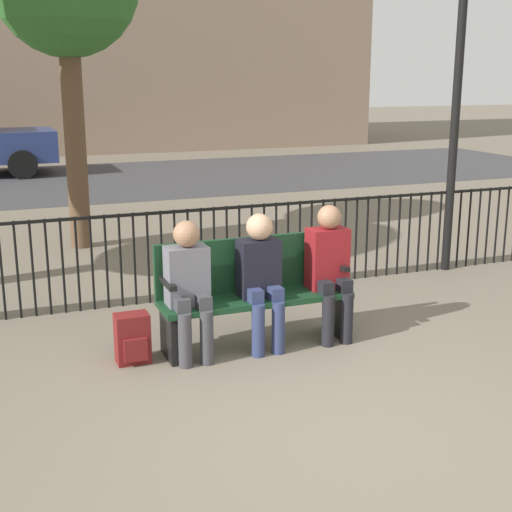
# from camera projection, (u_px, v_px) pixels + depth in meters

# --- Properties ---
(ground_plane) EXTENTS (80.00, 80.00, 0.00)m
(ground_plane) POSITION_uv_depth(u_px,v_px,m) (347.00, 431.00, 4.68)
(ground_plane) COLOR #706656
(park_bench) EXTENTS (1.65, 0.45, 0.92)m
(park_bench) POSITION_uv_depth(u_px,v_px,m) (253.00, 289.00, 6.10)
(park_bench) COLOR #14381E
(park_bench) RESTS_ON ground
(seated_person_0) EXTENTS (0.34, 0.39, 1.15)m
(seated_person_0) POSITION_uv_depth(u_px,v_px,m) (189.00, 282.00, 5.73)
(seated_person_0) COLOR #3D3D42
(seated_person_0) RESTS_ON ground
(seated_person_1) EXTENTS (0.34, 0.39, 1.16)m
(seated_person_1) POSITION_uv_depth(u_px,v_px,m) (261.00, 273.00, 5.95)
(seated_person_1) COLOR navy
(seated_person_1) RESTS_ON ground
(seated_person_2) EXTENTS (0.34, 0.39, 1.19)m
(seated_person_2) POSITION_uv_depth(u_px,v_px,m) (330.00, 265.00, 6.18)
(seated_person_2) COLOR black
(seated_person_2) RESTS_ON ground
(backpack) EXTENTS (0.27, 0.23, 0.41)m
(backpack) POSITION_uv_depth(u_px,v_px,m) (133.00, 339.00, 5.75)
(backpack) COLOR maroon
(backpack) RESTS_ON ground
(fence_railing) EXTENTS (9.01, 0.03, 0.95)m
(fence_railing) POSITION_uv_depth(u_px,v_px,m) (202.00, 245.00, 7.36)
(fence_railing) COLOR black
(fence_railing) RESTS_ON ground
(lamp_post) EXTENTS (0.28, 0.28, 3.34)m
(lamp_post) POSITION_uv_depth(u_px,v_px,m) (458.00, 77.00, 8.00)
(lamp_post) COLOR black
(lamp_post) RESTS_ON ground
(street_surface) EXTENTS (24.00, 6.00, 0.01)m
(street_surface) POSITION_uv_depth(u_px,v_px,m) (82.00, 181.00, 15.50)
(street_surface) COLOR #3D3D3F
(street_surface) RESTS_ON ground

